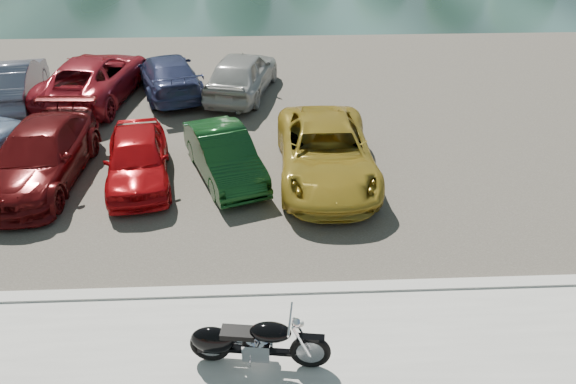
% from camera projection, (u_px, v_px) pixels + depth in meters
% --- Properties ---
extents(ground, '(200.00, 200.00, 0.00)m').
position_uv_depth(ground, '(275.00, 375.00, 9.25)').
color(ground, '#595447').
rests_on(ground, ground).
extents(kerb, '(60.00, 0.30, 0.14)m').
position_uv_depth(kerb, '(272.00, 291.00, 10.92)').
color(kerb, '#AEACA3').
rests_on(kerb, ground).
extents(parking_lot, '(60.00, 18.00, 0.04)m').
position_uv_depth(parking_lot, '(267.00, 112.00, 18.65)').
color(parking_lot, '#444037').
rests_on(parking_lot, ground).
extents(motorcycle, '(2.33, 0.76, 1.05)m').
position_uv_depth(motorcycle, '(246.00, 342.00, 9.13)').
color(motorcycle, black).
rests_on(motorcycle, promenade).
extents(car_3, '(2.20, 5.03, 1.44)m').
position_uv_depth(car_3, '(40.00, 156.00, 14.32)').
color(car_3, '#520B0D').
rests_on(car_3, parking_lot).
extents(car_4, '(2.20, 4.09, 1.32)m').
position_uv_depth(car_4, '(137.00, 158.00, 14.34)').
color(car_4, '#B10B10').
rests_on(car_4, parking_lot).
extents(car_5, '(2.51, 4.00, 1.24)m').
position_uv_depth(car_5, '(224.00, 155.00, 14.58)').
color(car_5, '#0F3714').
rests_on(car_5, parking_lot).
extents(car_6, '(2.42, 5.20, 1.44)m').
position_uv_depth(car_6, '(326.00, 152.00, 14.49)').
color(car_6, '#B19229').
rests_on(car_6, parking_lot).
extents(car_9, '(2.37, 4.82, 1.52)m').
position_uv_depth(car_9, '(12.00, 83.00, 18.77)').
color(car_9, slate).
rests_on(car_9, parking_lot).
extents(car_10, '(3.24, 5.76, 1.52)m').
position_uv_depth(car_10, '(94.00, 78.00, 19.22)').
color(car_10, maroon).
rests_on(car_10, parking_lot).
extents(car_11, '(3.24, 5.02, 1.35)m').
position_uv_depth(car_11, '(168.00, 74.00, 19.74)').
color(car_11, navy).
rests_on(car_11, parking_lot).
extents(car_12, '(2.82, 4.80, 1.53)m').
position_uv_depth(car_12, '(242.00, 74.00, 19.54)').
color(car_12, '#AAA9A6').
rests_on(car_12, parking_lot).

